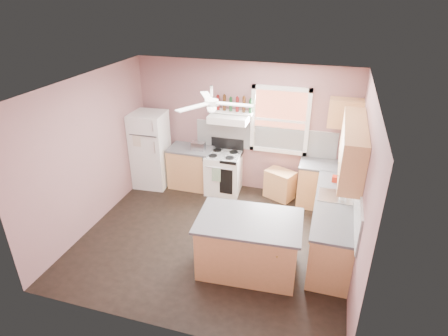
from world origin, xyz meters
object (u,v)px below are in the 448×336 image
(stove, at_px, (223,173))
(refrigerator, at_px, (150,150))
(cart, at_px, (280,185))
(island, at_px, (249,245))
(toaster, at_px, (198,146))

(stove, bearing_deg, refrigerator, -178.97)
(stove, height_order, cart, stove)
(stove, distance_m, island, 2.48)
(cart, xyz_separation_m, island, (-0.12, -2.31, 0.15))
(stove, bearing_deg, toaster, 179.75)
(toaster, height_order, cart, toaster)
(toaster, xyz_separation_m, stove, (0.54, 0.04, -0.56))
(refrigerator, xyz_separation_m, toaster, (1.06, 0.11, 0.17))
(stove, height_order, island, same)
(toaster, bearing_deg, island, -56.23)
(refrigerator, distance_m, toaster, 1.08)
(refrigerator, height_order, stove, refrigerator)
(toaster, distance_m, stove, 0.78)
(toaster, relative_size, stove, 0.33)
(refrigerator, height_order, toaster, refrigerator)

